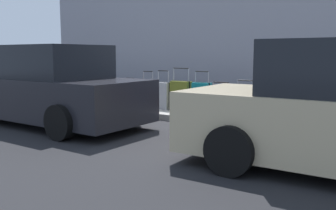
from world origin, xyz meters
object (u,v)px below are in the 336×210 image
(suitcase_teal_6, at_px, (202,98))
(suitcase_black_4, at_px, (246,105))
(suitcase_navy_10, at_px, (131,93))
(suitcase_maroon_2, at_px, (300,111))
(suitcase_silver_1, at_px, (328,109))
(suitcase_red_5, at_px, (221,104))
(suitcase_maroon_9, at_px, (148,95))
(parked_car_charcoal_1, at_px, (50,88))
(suitcase_navy_3, at_px, (269,106))
(bollard_post, at_px, (91,87))
(suitcase_silver_8, at_px, (163,96))
(fire_hydrant, at_px, (107,90))
(suitcase_olive_7, at_px, (181,96))

(suitcase_teal_6, bearing_deg, suitcase_black_4, 178.83)
(suitcase_navy_10, bearing_deg, suitcase_maroon_2, -178.64)
(suitcase_silver_1, xyz_separation_m, suitcase_red_5, (2.24, 0.02, -0.07))
(suitcase_teal_6, height_order, suitcase_maroon_9, suitcase_teal_6)
(suitcase_red_5, relative_size, parked_car_charcoal_1, 0.17)
(suitcase_black_4, relative_size, suitcase_red_5, 1.08)
(suitcase_silver_1, xyz_separation_m, parked_car_charcoal_1, (5.12, 2.34, 0.31))
(suitcase_navy_3, height_order, suitcase_red_5, suitcase_navy_3)
(suitcase_navy_10, bearing_deg, bollard_post, 3.07)
(suitcase_navy_10, bearing_deg, suitcase_red_5, -179.64)
(suitcase_silver_8, distance_m, fire_hydrant, 1.87)
(suitcase_maroon_2, bearing_deg, suitcase_black_4, 0.21)
(suitcase_black_4, bearing_deg, suitcase_silver_1, 178.01)
(suitcase_black_4, height_order, parked_car_charcoal_1, parked_car_charcoal_1)
(suitcase_olive_7, bearing_deg, suitcase_maroon_2, 179.72)
(suitcase_black_4, distance_m, bollard_post, 4.56)
(suitcase_navy_3, relative_size, suitcase_maroon_9, 0.94)
(suitcase_maroon_2, height_order, suitcase_navy_10, suitcase_maroon_2)
(fire_hydrant, bearing_deg, suitcase_olive_7, -179.05)
(bollard_post, bearing_deg, suitcase_navy_10, -176.93)
(suitcase_silver_1, bearing_deg, suitcase_maroon_9, -1.45)
(parked_car_charcoal_1, bearing_deg, suitcase_maroon_2, -152.29)
(suitcase_black_4, relative_size, suitcase_silver_8, 0.85)
(suitcase_navy_3, relative_size, suitcase_navy_10, 1.16)
(suitcase_silver_8, xyz_separation_m, fire_hydrant, (1.86, 0.07, 0.06))
(bollard_post, xyz_separation_m, parked_car_charcoal_1, (-1.11, 2.23, 0.20))
(suitcase_red_5, xyz_separation_m, fire_hydrant, (3.53, -0.06, 0.13))
(suitcase_teal_6, height_order, suitcase_olive_7, suitcase_olive_7)
(suitcase_black_4, xyz_separation_m, suitcase_teal_6, (1.10, -0.02, 0.09))
(suitcase_navy_3, bearing_deg, suitcase_navy_10, 0.12)
(fire_hydrant, bearing_deg, suitcase_maroon_2, -179.71)
(suitcase_silver_1, relative_size, suitcase_navy_3, 1.07)
(suitcase_teal_6, relative_size, bollard_post, 1.10)
(suitcase_navy_3, distance_m, suitcase_teal_6, 1.67)
(suitcase_silver_1, height_order, suitcase_black_4, suitcase_silver_1)
(suitcase_maroon_9, distance_m, bollard_post, 1.86)
(suitcase_teal_6, bearing_deg, suitcase_red_5, 169.19)
(suitcase_navy_10, distance_m, parked_car_charcoal_1, 2.34)
(suitcase_navy_3, xyz_separation_m, suitcase_black_4, (0.56, -0.09, -0.03))
(suitcase_silver_1, bearing_deg, suitcase_maroon_2, -6.59)
(suitcase_silver_8, relative_size, suitcase_maroon_9, 1.03)
(suitcase_teal_6, xyz_separation_m, bollard_post, (3.45, 0.19, 0.09))
(suitcase_olive_7, bearing_deg, suitcase_navy_3, 177.23)
(suitcase_silver_1, bearing_deg, suitcase_black_4, -1.99)
(suitcase_maroon_2, distance_m, suitcase_black_4, 1.14)
(suitcase_maroon_2, xyz_separation_m, suitcase_olive_7, (2.82, -0.01, 0.11))
(suitcase_black_4, bearing_deg, suitcase_maroon_2, -179.79)
(suitcase_teal_6, distance_m, suitcase_olive_7, 0.57)
(suitcase_red_5, relative_size, fire_hydrant, 1.01)
(suitcase_maroon_2, height_order, suitcase_black_4, suitcase_maroon_2)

